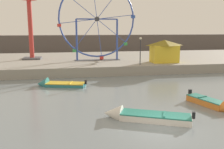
{
  "coord_description": "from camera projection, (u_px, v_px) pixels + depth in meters",
  "views": [
    {
      "loc": [
        -5.52,
        -13.92,
        6.23
      ],
      "look_at": [
        -0.96,
        11.54,
        1.34
      ],
      "focal_mm": 39.85,
      "sensor_mm": 36.0,
      "label": 1
    }
  ],
  "objects": [
    {
      "name": "promenade_lamp_near",
      "position": [
        140.0,
        47.0,
        33.25
      ],
      "size": [
        0.32,
        0.32,
        3.71
      ],
      "color": "#2D2D33",
      "rests_on": "quay_promenade"
    },
    {
      "name": "ferris_wheel_blue_frame",
      "position": [
        97.0,
        20.0,
        37.42
      ],
      "size": [
        11.77,
        1.2,
        12.01
      ],
      "color": "#334CA8",
      "rests_on": "quay_promenade"
    },
    {
      "name": "motorboat_white_red_stripe",
      "position": [
        139.0,
        116.0,
        17.09
      ],
      "size": [
        6.01,
        3.68,
        1.31
      ],
      "rotation": [
        0.0,
        0.0,
        2.72
      ],
      "color": "silver",
      "rests_on": "ground_plane"
    },
    {
      "name": "motorboat_teal_painted",
      "position": [
        56.0,
        84.0,
        26.86
      ],
      "size": [
        5.49,
        2.88,
        1.44
      ],
      "rotation": [
        0.0,
        0.0,
        2.86
      ],
      "color": "teal",
      "rests_on": "ground_plane"
    },
    {
      "name": "ground_plane",
      "position": [
        159.0,
        129.0,
        15.58
      ],
      "size": [
        240.0,
        240.0,
        0.0
      ],
      "primitive_type": "plane",
      "color": "slate"
    },
    {
      "name": "carnival_booth_yellow_awning",
      "position": [
        164.0,
        51.0,
        35.88
      ],
      "size": [
        4.13,
        2.71,
        3.24
      ],
      "rotation": [
        0.0,
        0.0,
        -0.01
      ],
      "color": "yellow",
      "rests_on": "quay_promenade"
    },
    {
      "name": "motorboat_orange_hull",
      "position": [
        212.0,
        103.0,
        19.81
      ],
      "size": [
        2.34,
        4.5,
        1.11
      ],
      "rotation": [
        0.0,
        0.0,
        5.03
      ],
      "color": "orange",
      "rests_on": "ground_plane"
    },
    {
      "name": "quay_promenade",
      "position": [
        101.0,
        61.0,
        41.91
      ],
      "size": [
        110.0,
        20.49,
        1.25
      ],
      "primitive_type": "cube",
      "color": "gray",
      "rests_on": "ground_plane"
    },
    {
      "name": "distant_town_skyline",
      "position": [
        89.0,
        44.0,
        62.71
      ],
      "size": [
        140.0,
        3.0,
        4.4
      ],
      "primitive_type": "cube",
      "color": "#564C47",
      "rests_on": "ground_plane"
    },
    {
      "name": "drop_tower_red_tower",
      "position": [
        29.0,
        12.0,
        38.71
      ],
      "size": [
        2.8,
        2.8,
        15.96
      ],
      "color": "#BC332D",
      "rests_on": "quay_promenade"
    }
  ]
}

